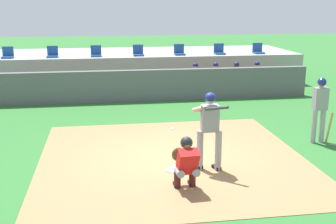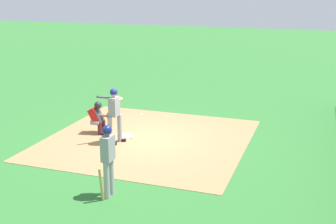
% 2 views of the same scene
% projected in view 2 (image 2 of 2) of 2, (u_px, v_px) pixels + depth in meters
% --- Properties ---
extents(ground_plane, '(80.00, 80.00, 0.00)m').
position_uv_depth(ground_plane, '(148.00, 139.00, 14.65)').
color(ground_plane, '#2D6B2D').
extents(dirt_infield, '(6.40, 6.40, 0.01)m').
position_uv_depth(dirt_infield, '(148.00, 139.00, 14.64)').
color(dirt_infield, '#9E754C').
rests_on(dirt_infield, ground).
extents(home_plate, '(0.62, 0.62, 0.02)m').
position_uv_depth(home_plate, '(126.00, 136.00, 14.89)').
color(home_plate, white).
rests_on(home_plate, dirt_infield).
extents(batter_at_plate, '(0.71, 0.75, 1.80)m').
position_uv_depth(batter_at_plate, '(115.00, 112.00, 14.00)').
color(batter_at_plate, '#99999E').
rests_on(batter_at_plate, ground).
extents(catcher_crouched, '(0.50, 1.94, 1.13)m').
position_uv_depth(catcher_crouched, '(99.00, 116.00, 15.07)').
color(catcher_crouched, gray).
rests_on(catcher_crouched, ground).
extents(on_deck_batter, '(0.58, 0.23, 1.79)m').
position_uv_depth(on_deck_batter, '(108.00, 156.00, 10.43)').
color(on_deck_batter, '#99999E').
rests_on(on_deck_batter, ground).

